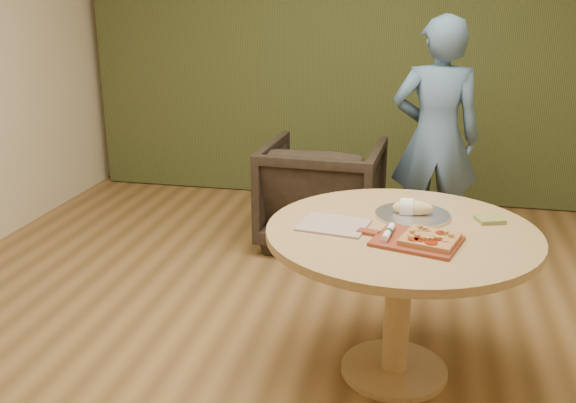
# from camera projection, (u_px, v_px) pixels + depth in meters

# --- Properties ---
(room_shell) EXTENTS (5.04, 6.04, 2.84)m
(room_shell) POSITION_uv_depth(u_px,v_px,m) (293.00, 85.00, 2.69)
(room_shell) COLOR olive
(room_shell) RESTS_ON ground
(curtain) EXTENTS (4.80, 0.14, 2.78)m
(curtain) POSITION_uv_depth(u_px,v_px,m) (364.00, 37.00, 5.38)
(curtain) COLOR #323A1A
(curtain) RESTS_ON ground
(pedestal_table) EXTENTS (1.24, 1.24, 0.75)m
(pedestal_table) POSITION_uv_depth(u_px,v_px,m) (400.00, 258.00, 2.95)
(pedestal_table) COLOR tan
(pedestal_table) RESTS_ON ground
(pizza_paddle) EXTENTS (0.47, 0.37, 0.01)m
(pizza_paddle) POSITION_uv_depth(u_px,v_px,m) (414.00, 241.00, 2.75)
(pizza_paddle) COLOR brown
(pizza_paddle) RESTS_ON pedestal_table
(flatbread_pizza) EXTENTS (0.27, 0.27, 0.04)m
(flatbread_pizza) POSITION_uv_depth(u_px,v_px,m) (430.00, 239.00, 2.72)
(flatbread_pizza) COLOR #BC7F49
(flatbread_pizza) RESTS_ON pizza_paddle
(cutlery_roll) EXTENTS (0.05, 0.20, 0.03)m
(cutlery_roll) POSITION_uv_depth(u_px,v_px,m) (388.00, 232.00, 2.78)
(cutlery_roll) COLOR white
(cutlery_roll) RESTS_ON pizza_paddle
(newspaper) EXTENTS (0.33, 0.29, 0.01)m
(newspaper) POSITION_uv_depth(u_px,v_px,m) (334.00, 225.00, 2.94)
(newspaper) COLOR beige
(newspaper) RESTS_ON pedestal_table
(serving_tray) EXTENTS (0.36, 0.36, 0.02)m
(serving_tray) POSITION_uv_depth(u_px,v_px,m) (413.00, 215.00, 3.06)
(serving_tray) COLOR silver
(serving_tray) RESTS_ON pedestal_table
(bread_roll) EXTENTS (0.19, 0.09, 0.09)m
(bread_roll) POSITION_uv_depth(u_px,v_px,m) (411.00, 208.00, 3.05)
(bread_roll) COLOR beige
(bread_roll) RESTS_ON serving_tray
(green_packet) EXTENTS (0.15, 0.13, 0.02)m
(green_packet) POSITION_uv_depth(u_px,v_px,m) (490.00, 220.00, 2.99)
(green_packet) COLOR olive
(green_packet) RESTS_ON pedestal_table
(armchair) EXTENTS (0.85, 0.80, 0.84)m
(armchair) POSITION_uv_depth(u_px,v_px,m) (323.00, 188.00, 4.62)
(armchair) COLOR black
(armchair) RESTS_ON ground
(person_standing) EXTENTS (0.63, 0.44, 1.64)m
(person_standing) POSITION_uv_depth(u_px,v_px,m) (436.00, 139.00, 4.35)
(person_standing) COLOR #4A6B8D
(person_standing) RESTS_ON ground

